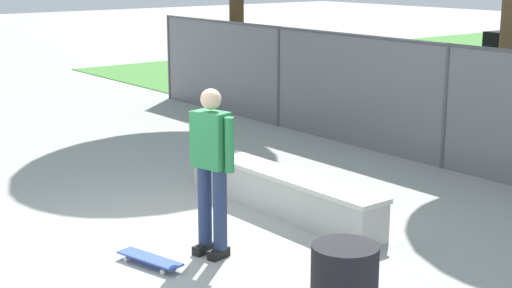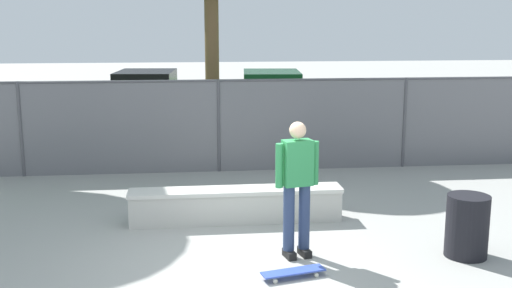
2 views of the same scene
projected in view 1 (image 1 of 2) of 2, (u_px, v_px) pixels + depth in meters
ground_plane at (138, 244)px, 8.65m from camera, size 80.00×80.00×0.00m
concrete_ledge at (280, 191)px, 9.70m from camera, size 3.32×0.50×0.53m
skateboarder at (212, 165)px, 8.09m from camera, size 0.59×0.34×1.82m
skateboard at (150, 259)px, 8.00m from camera, size 0.82×0.38×0.09m
chainlink_fence at (445, 101)px, 11.59m from camera, size 15.88×0.07×1.92m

